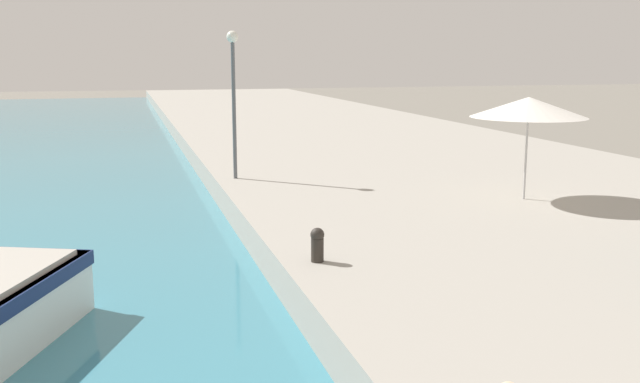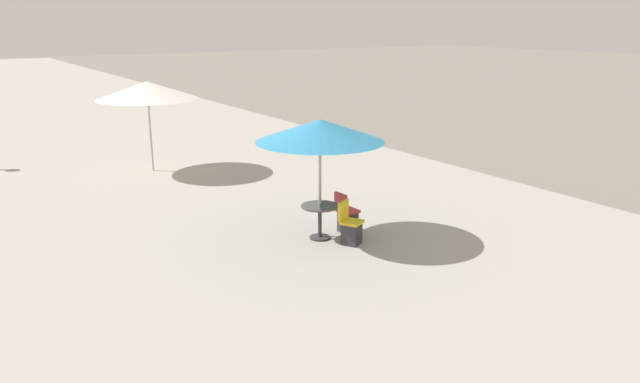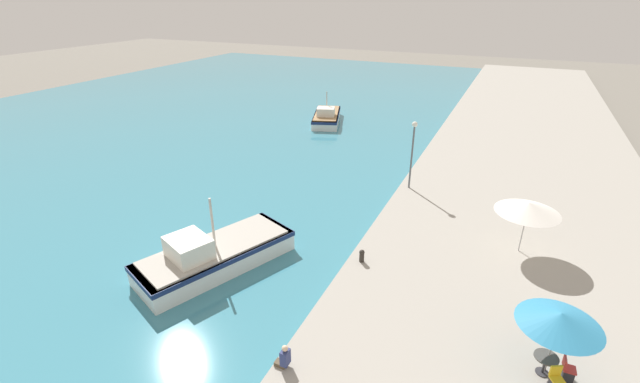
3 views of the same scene
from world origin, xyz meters
name	(u,v)px [view 2 (image 2 of 3)]	position (x,y,z in m)	size (l,w,h in m)	color
quay_promenade	(48,108)	(8.00, 37.00, 0.40)	(16.00, 90.00, 0.80)	#A39E93
cafe_umbrella_pink	(320,131)	(8.72, 8.98, 3.10)	(2.70, 2.70, 2.55)	#B7B7B7
cafe_umbrella_white	(147,90)	(7.64, 16.89, 3.27)	(3.06, 3.06, 2.74)	#B7B7B7
cafe_table	(320,215)	(8.64, 8.86, 1.33)	(0.80, 0.80, 0.74)	#333338
cafe_chair_left	(347,218)	(9.36, 8.89, 1.12)	(0.45, 0.42, 0.91)	#2D2D33
cafe_chair_right	(351,229)	(9.00, 8.23, 1.12)	(0.56, 0.57, 0.91)	#2D2D33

